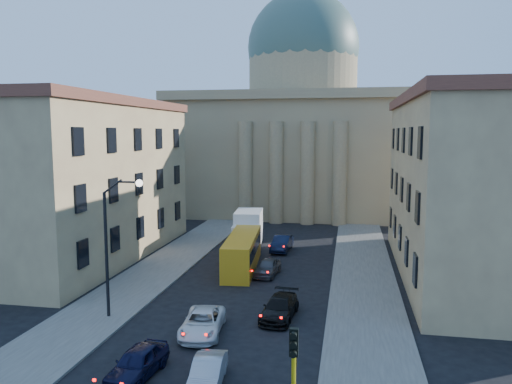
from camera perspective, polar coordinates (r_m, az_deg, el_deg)
sidewalk_left at (r=42.71m, az=-11.50°, el=-9.00°), size 5.00×60.00×0.15m
sidewalk_right at (r=39.72m, az=12.25°, el=-10.23°), size 5.00×60.00×0.15m
church at (r=75.80m, az=5.26°, el=7.01°), size 68.02×28.76×36.60m
building_left at (r=48.66m, az=-19.23°, el=1.50°), size 11.60×26.60×14.70m
building_right at (r=43.31m, az=23.68°, el=0.69°), size 11.60×26.60×14.70m
traffic_light at (r=20.23m, az=4.32°, el=-19.77°), size 0.34×0.29×4.30m
street_lamp at (r=32.02m, az=-15.94°, el=-4.86°), size 2.62×0.44×8.83m
car_left_near at (r=25.75m, az=-13.41°, el=-18.44°), size 2.06×4.37×1.45m
car_right_near at (r=24.50m, az=-5.55°, el=-19.87°), size 1.73×4.00×1.28m
car_left_mid at (r=30.03m, az=-6.14°, el=-14.63°), size 2.75×5.03×1.34m
car_right_mid at (r=32.20m, az=2.71°, el=-13.07°), size 2.25×4.77×1.35m
car_right_far at (r=41.20m, az=1.34°, el=-8.57°), size 1.98×4.14×1.37m
car_right_distant at (r=49.42m, az=2.97°, el=-5.88°), size 1.83×4.65×1.51m
city_bus at (r=43.05m, az=-1.56°, el=-6.73°), size 3.22×10.27×2.85m
box_truck at (r=50.73m, az=-0.96°, el=-4.44°), size 3.20×6.78×3.60m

